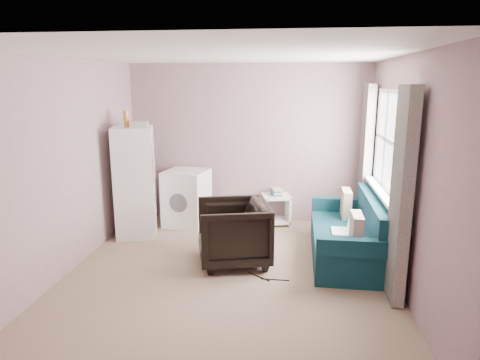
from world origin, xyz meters
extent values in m
cube|color=#977D62|center=(0.00, 0.00, -0.01)|extent=(3.80, 4.20, 0.02)
cube|color=silver|center=(0.00, 0.00, 2.51)|extent=(3.80, 4.20, 0.02)
cube|color=gray|center=(0.00, 2.11, 1.25)|extent=(3.80, 0.02, 2.50)
cube|color=gray|center=(0.00, -2.11, 1.25)|extent=(3.80, 0.02, 2.50)
cube|color=gray|center=(-1.91, 0.00, 1.25)|extent=(0.02, 4.20, 2.50)
cube|color=gray|center=(1.91, 0.00, 1.25)|extent=(0.02, 4.20, 2.50)
cube|color=white|center=(1.89, 0.70, 1.50)|extent=(0.01, 1.60, 1.20)
imported|color=black|center=(0.00, 0.33, 0.43)|extent=(0.97, 1.01, 0.86)
cube|color=white|center=(-1.55, 1.14, 0.80)|extent=(0.67, 0.67, 1.60)
cube|color=#55535C|center=(-1.28, 1.21, 0.59)|extent=(0.14, 0.50, 0.02)
cube|color=#55535C|center=(-1.33, 1.41, 1.05)|extent=(0.02, 0.03, 0.46)
cube|color=silver|center=(-1.27, 1.19, 1.12)|extent=(0.11, 0.37, 0.55)
cylinder|color=orange|center=(-1.63, 1.16, 1.71)|extent=(0.09, 0.09, 0.22)
cube|color=#A5A59B|center=(-1.42, 1.08, 1.64)|extent=(0.30, 0.33, 0.08)
cube|color=white|center=(-0.93, 1.69, 0.44)|extent=(0.72, 0.72, 0.87)
cube|color=#55535C|center=(-0.93, 1.67, 0.84)|extent=(0.66, 0.65, 0.05)
cylinder|color=#55535C|center=(-0.98, 1.38, 0.44)|extent=(0.29, 0.07, 0.29)
cube|color=white|center=(0.46, 1.91, 0.45)|extent=(0.51, 0.51, 0.04)
cube|color=white|center=(0.46, 1.91, 0.06)|extent=(0.51, 0.51, 0.04)
cube|color=white|center=(0.27, 1.87, 0.24)|extent=(0.13, 0.42, 0.47)
cube|color=white|center=(0.65, 1.96, 0.24)|extent=(0.13, 0.42, 0.47)
cube|color=#205385|center=(0.46, 1.91, 0.48)|extent=(0.19, 0.24, 0.03)
cube|color=tan|center=(0.47, 1.91, 0.51)|extent=(0.20, 0.24, 0.03)
cube|color=#205385|center=(0.45, 1.91, 0.54)|extent=(0.17, 0.23, 0.03)
cube|color=tan|center=(0.47, 1.91, 0.57)|extent=(0.20, 0.24, 0.03)
cube|color=#0F3B46|center=(1.40, 0.62, 0.19)|extent=(0.84, 1.74, 0.38)
cube|color=#0F3B46|center=(1.72, 0.62, 0.59)|extent=(0.20, 1.73, 0.42)
cube|color=#0F3B46|center=(1.39, -0.21, 0.48)|extent=(0.82, 0.15, 0.19)
cube|color=#0F3B46|center=(1.41, 1.46, 0.48)|extent=(0.82, 0.15, 0.19)
cube|color=#C2A693|center=(1.44, 0.07, 0.58)|extent=(0.12, 0.39, 0.38)
cube|color=#C2A693|center=(1.46, 1.18, 0.58)|extent=(0.12, 0.39, 0.38)
cube|color=white|center=(1.32, 0.53, 0.39)|extent=(0.23, 0.32, 0.02)
cube|color=silver|center=(1.44, 0.53, 0.50)|extent=(0.06, 0.32, 0.21)
cube|color=white|center=(1.82, 0.70, 0.87)|extent=(0.14, 1.70, 0.04)
cube|color=white|center=(1.87, 0.70, 0.90)|extent=(0.02, 1.68, 0.05)
cube|color=white|center=(1.87, 0.70, 1.50)|extent=(0.02, 1.68, 0.05)
cube|color=white|center=(1.87, 0.70, 2.10)|extent=(0.02, 1.68, 0.05)
cube|color=white|center=(1.87, -0.10, 1.50)|extent=(0.02, 0.05, 1.20)
cube|color=white|center=(1.87, 0.43, 1.50)|extent=(0.02, 0.05, 1.20)
cube|color=white|center=(1.87, 0.97, 1.50)|extent=(0.02, 0.05, 1.20)
cube|color=white|center=(1.87, 1.50, 1.50)|extent=(0.02, 0.05, 1.20)
cube|color=beige|center=(1.78, -0.38, 1.10)|extent=(0.12, 0.46, 2.18)
cube|color=beige|center=(1.78, 1.78, 1.10)|extent=(0.12, 0.46, 2.18)
cylinder|color=black|center=(0.54, -0.11, 0.01)|extent=(0.33, 0.02, 0.01)
cylinder|color=black|center=(0.35, -0.06, 0.01)|extent=(0.27, 0.21, 0.01)
camera|label=1|loc=(0.69, -4.63, 2.20)|focal=32.00mm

